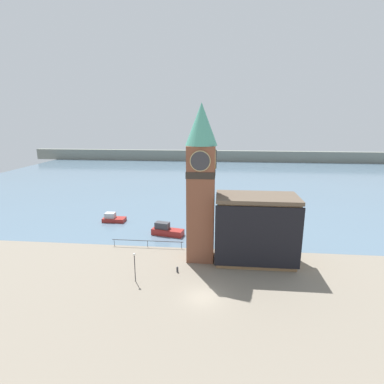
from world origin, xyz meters
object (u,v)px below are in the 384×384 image
at_px(pier_building, 256,229).
at_px(boat_near, 166,230).
at_px(boat_far, 113,218).
at_px(clock_tower, 201,180).
at_px(lamp_post, 135,262).
at_px(mooring_bollard_near, 177,269).

relative_size(pier_building, boat_near, 1.92).
relative_size(pier_building, boat_far, 2.56).
xyz_separation_m(clock_tower, pier_building, (7.63, -0.28, -6.73)).
bearing_deg(boat_far, pier_building, -28.39).
distance_m(boat_far, lamp_post, 23.95).
distance_m(clock_tower, pier_building, 10.18).
height_order(clock_tower, lamp_post, clock_tower).
height_order(clock_tower, boat_near, clock_tower).
bearing_deg(boat_near, lamp_post, -81.68).
xyz_separation_m(clock_tower, mooring_bollard_near, (-2.75, -4.47, -11.11)).
bearing_deg(clock_tower, boat_far, 142.13).
height_order(boat_far, mooring_bollard_near, boat_far).
bearing_deg(clock_tower, mooring_bollard_near, -121.60).
bearing_deg(boat_far, clock_tower, -37.07).
xyz_separation_m(boat_far, mooring_bollard_near, (15.45, -18.62, -0.22)).
bearing_deg(mooring_bollard_near, clock_tower, 58.40).
xyz_separation_m(pier_building, boat_near, (-14.15, 8.57, -3.99)).
bearing_deg(mooring_bollard_near, boat_far, 129.68).
bearing_deg(pier_building, boat_far, 150.80).
relative_size(clock_tower, pier_building, 1.95).
distance_m(clock_tower, boat_near, 15.05).
height_order(boat_near, lamp_post, lamp_post).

